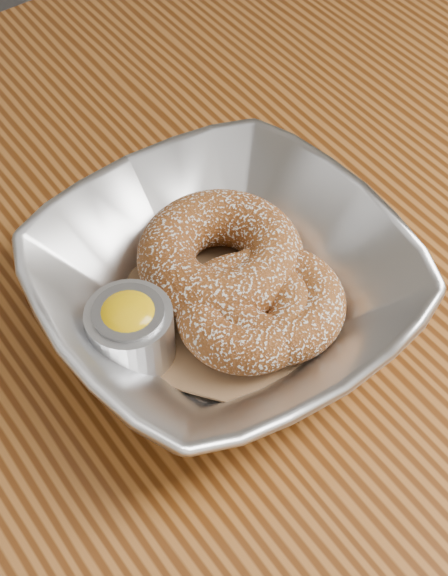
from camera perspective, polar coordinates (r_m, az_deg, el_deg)
table at (r=0.68m, az=-6.60°, el=-8.72°), size 1.20×0.80×0.75m
serving_bowl at (r=0.59m, az=-0.00°, el=0.00°), size 0.24×0.24×0.06m
parchment at (r=0.61m, az=-0.00°, el=-1.26°), size 0.20×0.20×0.00m
donut_back at (r=0.61m, az=-0.23°, el=2.03°), size 0.12×0.12×0.04m
donut_front at (r=0.58m, az=1.48°, el=-1.55°), size 0.13×0.13×0.03m
donut_extra at (r=0.59m, az=3.31°, el=-0.99°), size 0.12×0.12×0.03m
ramekin at (r=0.57m, az=-6.08°, el=-2.69°), size 0.06×0.06×0.05m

